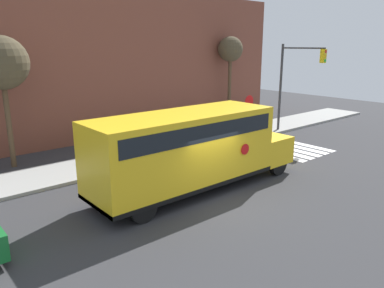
{
  "coord_description": "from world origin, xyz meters",
  "views": [
    {
      "loc": [
        -9.24,
        -9.61,
        5.75
      ],
      "look_at": [
        0.42,
        1.72,
        1.77
      ],
      "focal_mm": 35.0,
      "sensor_mm": 36.0,
      "label": 1
    }
  ],
  "objects_px": {
    "tree_near_sidewalk": "(1,64)",
    "tree_far_sidewalk": "(230,51)",
    "school_bus": "(190,147)",
    "stop_sign": "(249,110)",
    "traffic_light": "(294,76)"
  },
  "relations": [
    {
      "from": "tree_near_sidewalk",
      "to": "tree_far_sidewalk",
      "type": "bearing_deg",
      "value": 3.41
    },
    {
      "from": "school_bus",
      "to": "stop_sign",
      "type": "relative_size",
      "value": 3.41
    },
    {
      "from": "school_bus",
      "to": "stop_sign",
      "type": "height_order",
      "value": "school_bus"
    },
    {
      "from": "stop_sign",
      "to": "tree_far_sidewalk",
      "type": "distance_m",
      "value": 6.57
    },
    {
      "from": "traffic_light",
      "to": "tree_far_sidewalk",
      "type": "distance_m",
      "value": 5.71
    },
    {
      "from": "stop_sign",
      "to": "tree_far_sidewalk",
      "type": "height_order",
      "value": "tree_far_sidewalk"
    },
    {
      "from": "stop_sign",
      "to": "tree_near_sidewalk",
      "type": "relative_size",
      "value": 0.45
    },
    {
      "from": "tree_near_sidewalk",
      "to": "stop_sign",
      "type": "bearing_deg",
      "value": -16.25
    },
    {
      "from": "school_bus",
      "to": "tree_far_sidewalk",
      "type": "bearing_deg",
      "value": 38.02
    },
    {
      "from": "stop_sign",
      "to": "traffic_light",
      "type": "relative_size",
      "value": 0.48
    },
    {
      "from": "traffic_light",
      "to": "school_bus",
      "type": "bearing_deg",
      "value": -163.76
    },
    {
      "from": "school_bus",
      "to": "traffic_light",
      "type": "distance_m",
      "value": 12.09
    },
    {
      "from": "school_bus",
      "to": "tree_far_sidewalk",
      "type": "xyz_separation_m",
      "value": [
        11.33,
        8.86,
        3.43
      ]
    },
    {
      "from": "traffic_light",
      "to": "tree_near_sidewalk",
      "type": "distance_m",
      "value": 16.66
    },
    {
      "from": "tree_near_sidewalk",
      "to": "traffic_light",
      "type": "bearing_deg",
      "value": -15.97
    }
  ]
}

